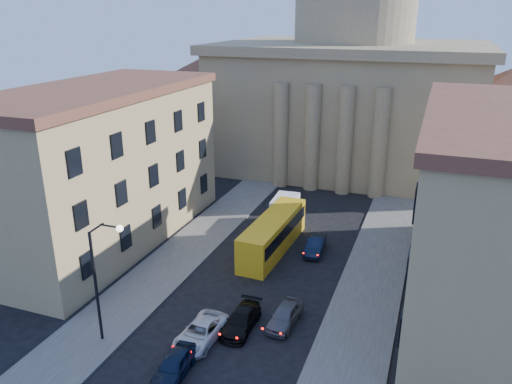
{
  "coord_description": "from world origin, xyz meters",
  "views": [
    {
      "loc": [
        12.01,
        -14.94,
        20.86
      ],
      "look_at": [
        0.51,
        16.27,
        8.85
      ],
      "focal_mm": 35.0,
      "sensor_mm": 36.0,
      "label": 1
    }
  ],
  "objects_px": {
    "car_left_near": "(174,365)",
    "city_bus": "(273,233)",
    "street_lamp": "(101,272)",
    "box_truck": "(283,215)"
  },
  "relations": [
    {
      "from": "street_lamp",
      "to": "box_truck",
      "type": "xyz_separation_m",
      "value": [
        5.41,
        21.82,
        -3.81
      ]
    },
    {
      "from": "box_truck",
      "to": "city_bus",
      "type": "bearing_deg",
      "value": -86.37
    },
    {
      "from": "street_lamp",
      "to": "box_truck",
      "type": "distance_m",
      "value": 22.8
    },
    {
      "from": "car_left_near",
      "to": "box_truck",
      "type": "xyz_separation_m",
      "value": [
        -0.33,
        23.17,
        0.76
      ]
    },
    {
      "from": "city_bus",
      "to": "box_truck",
      "type": "height_order",
      "value": "city_bus"
    },
    {
      "from": "street_lamp",
      "to": "city_bus",
      "type": "distance_m",
      "value": 18.31
    },
    {
      "from": "street_lamp",
      "to": "box_truck",
      "type": "bearing_deg",
      "value": 76.09
    },
    {
      "from": "car_left_near",
      "to": "city_bus",
      "type": "xyz_separation_m",
      "value": [
        0.24,
        18.29,
        1.02
      ]
    },
    {
      "from": "car_left_near",
      "to": "city_bus",
      "type": "distance_m",
      "value": 18.32
    },
    {
      "from": "street_lamp",
      "to": "city_bus",
      "type": "xyz_separation_m",
      "value": [
        5.97,
        16.93,
        -3.56
      ]
    }
  ]
}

